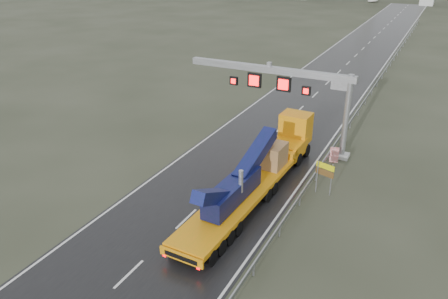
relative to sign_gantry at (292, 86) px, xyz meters
The scene contains 7 objects.
ground 18.96m from the sign_gantry, 96.67° to the right, with size 400.00×400.00×0.00m, color #2C3021.
road 22.81m from the sign_gantry, 95.46° to the left, with size 11.00×200.00×0.02m, color black.
guardrail 13.57m from the sign_gantry, 71.60° to the left, with size 0.20×140.00×1.40m, color gray, non-canonical shape.
sign_gantry is the anchor object (origin of this frame).
heavy_haul_truck 8.50m from the sign_gantry, 85.10° to the right, with size 3.36×18.60×4.35m.
exit_sign_pair 9.21m from the sign_gantry, 53.24° to the right, with size 1.39×0.48×2.47m.
striped_barrier 6.76m from the sign_gantry, 13.77° to the right, with size 0.71×0.38×1.21m, color red.
Camera 1 is at (13.12, -16.38, 16.19)m, focal length 35.00 mm.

